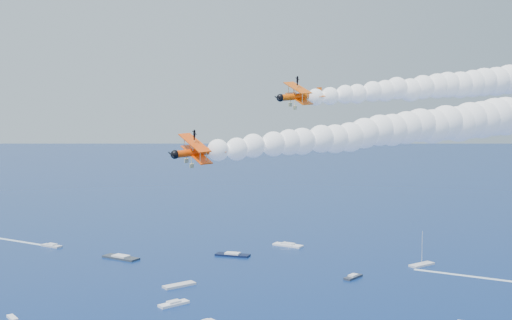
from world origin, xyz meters
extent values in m
cube|color=silver|center=(-47.95, 192.06, 0.35)|extent=(8.92, 8.76, 0.70)
cube|color=white|center=(45.60, 169.76, 0.35)|extent=(11.55, 11.61, 0.70)
cube|color=black|center=(20.20, 158.78, 0.35)|extent=(13.41, 10.35, 0.70)
cube|color=silver|center=(-4.50, 123.24, 0.35)|extent=(11.07, 7.18, 0.70)
cube|color=silver|center=(82.72, 127.87, 0.35)|extent=(10.89, 6.84, 0.70)
cube|color=white|center=(-8.33, 104.81, 0.35)|extent=(9.39, 6.47, 0.70)
cube|color=#2E353D|center=(-21.24, 164.79, 0.35)|extent=(13.85, 13.88, 0.70)
cube|color=white|center=(-51.38, 103.37, 0.35)|extent=(3.57, 5.35, 0.70)
cube|color=#2D313C|center=(52.43, 118.54, 0.35)|extent=(8.05, 6.74, 0.70)
cube|color=white|center=(-65.02, 208.55, 0.03)|extent=(28.72, 27.84, 0.04)
cube|color=white|center=(91.48, 110.77, 0.03)|extent=(29.28, 27.24, 0.04)
camera|label=1|loc=(-27.44, -67.55, 55.77)|focal=43.31mm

